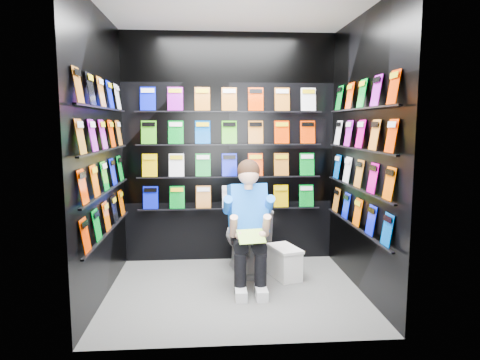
{
  "coord_description": "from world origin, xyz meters",
  "views": [
    {
      "loc": [
        -0.24,
        -3.89,
        1.58
      ],
      "look_at": [
        0.06,
        0.15,
        1.05
      ],
      "focal_mm": 32.0,
      "sensor_mm": 36.0,
      "label": 1
    }
  ],
  "objects": [
    {
      "name": "wall_back",
      "position": [
        0.0,
        1.0,
        1.3
      ],
      "size": [
        2.4,
        0.04,
        2.6
      ],
      "primitive_type": "cube",
      "color": "black",
      "rests_on": "floor"
    },
    {
      "name": "toilet",
      "position": [
        0.14,
        0.56,
        0.37
      ],
      "size": [
        0.54,
        0.81,
        0.73
      ],
      "primitive_type": "imported",
      "rotation": [
        0.0,
        0.0,
        3.31
      ],
      "color": "silver",
      "rests_on": "floor"
    },
    {
      "name": "comics_back",
      "position": [
        0.0,
        0.97,
        1.31
      ],
      "size": [
        2.1,
        0.06,
        1.37
      ],
      "primitive_type": null,
      "color": "#F55D02",
      "rests_on": "wall_back"
    },
    {
      "name": "comics_right",
      "position": [
        1.17,
        0.0,
        1.31
      ],
      "size": [
        0.06,
        1.7,
        1.37
      ],
      "primitive_type": null,
      "color": "#F55D02",
      "rests_on": "wall_right"
    },
    {
      "name": "ceiling",
      "position": [
        0.0,
        0.0,
        2.6
      ],
      "size": [
        2.4,
        2.4,
        0.0
      ],
      "primitive_type": "plane",
      "color": "white",
      "rests_on": "floor"
    },
    {
      "name": "comics_left",
      "position": [
        -1.17,
        0.0,
        1.31
      ],
      "size": [
        0.06,
        1.7,
        1.37
      ],
      "primitive_type": null,
      "color": "#F55D02",
      "rests_on": "wall_left"
    },
    {
      "name": "floor",
      "position": [
        0.0,
        0.0,
        0.0
      ],
      "size": [
        2.4,
        2.4,
        0.0
      ],
      "primitive_type": "plane",
      "color": "#61615F",
      "rests_on": "ground"
    },
    {
      "name": "reader",
      "position": [
        0.14,
        0.18,
        0.75
      ],
      "size": [
        0.61,
        0.79,
        1.32
      ],
      "primitive_type": null,
      "rotation": [
        0.0,
        0.0,
        0.17
      ],
      "color": "blue",
      "rests_on": "toilet"
    },
    {
      "name": "longbox",
      "position": [
        0.54,
        0.34,
        0.15
      ],
      "size": [
        0.32,
        0.44,
        0.29
      ],
      "primitive_type": "cube",
      "rotation": [
        0.0,
        0.0,
        0.3
      ],
      "color": "white",
      "rests_on": "floor"
    },
    {
      "name": "longbox_lid",
      "position": [
        0.54,
        0.34,
        0.31
      ],
      "size": [
        0.35,
        0.46,
        0.03
      ],
      "primitive_type": "cube",
      "rotation": [
        0.0,
        0.0,
        0.3
      ],
      "color": "white",
      "rests_on": "longbox"
    },
    {
      "name": "wall_left",
      "position": [
        -1.2,
        0.0,
        1.3
      ],
      "size": [
        0.04,
        2.0,
        2.6
      ],
      "primitive_type": "cube",
      "color": "black",
      "rests_on": "floor"
    },
    {
      "name": "wall_front",
      "position": [
        0.0,
        -1.0,
        1.3
      ],
      "size": [
        2.4,
        0.04,
        2.6
      ],
      "primitive_type": "cube",
      "color": "black",
      "rests_on": "floor"
    },
    {
      "name": "held_comic",
      "position": [
        0.14,
        -0.17,
        0.58
      ],
      "size": [
        0.27,
        0.18,
        0.1
      ],
      "primitive_type": "cube",
      "rotation": [
        -0.96,
        0.0,
        0.17
      ],
      "color": "green",
      "rests_on": "reader"
    },
    {
      "name": "wall_right",
      "position": [
        1.2,
        0.0,
        1.3
      ],
      "size": [
        0.04,
        2.0,
        2.6
      ],
      "primitive_type": "cube",
      "color": "black",
      "rests_on": "floor"
    }
  ]
}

